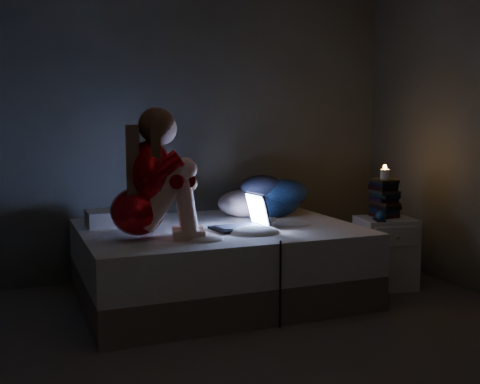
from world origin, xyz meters
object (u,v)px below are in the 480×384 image
laptop (239,211)px  woman (137,173)px  candle (385,176)px  phone (383,220)px  nightstand (385,253)px  bed (218,262)px

laptop → woman: bearing=177.8°
candle → phone: 0.38m
woman → nightstand: woman is taller
woman → bed: bearing=35.3°
bed → nightstand: bearing=-10.0°
nightstand → candle: (0.02, 0.07, 0.60)m
nightstand → phone: bearing=-125.2°
nightstand → phone: 0.32m
woman → nightstand: bearing=14.1°
nightstand → bed: bearing=-178.9°
woman → nightstand: size_ratio=1.56×
laptop → phone: 1.14m
bed → candle: size_ratio=24.66×
nightstand → woman: bearing=-168.1°
laptop → phone: size_ratio=2.70×
phone → woman: bearing=-172.6°
bed → woman: 0.99m
nightstand → candle: 0.61m
nightstand → phone: (-0.10, -0.10, 0.28)m
woman → laptop: 0.80m
woman → laptop: size_ratio=2.28×
laptop → candle: candle is taller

